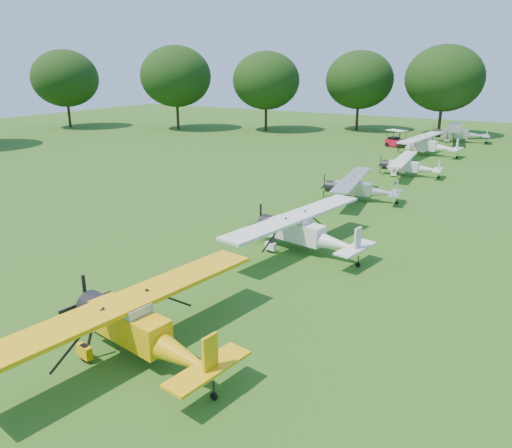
{
  "coord_description": "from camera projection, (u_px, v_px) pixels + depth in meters",
  "views": [
    {
      "loc": [
        13.04,
        -20.93,
        10.33
      ],
      "look_at": [
        -1.13,
        2.63,
        1.4
      ],
      "focal_mm": 35.0,
      "sensor_mm": 36.0,
      "label": 1
    }
  ],
  "objects": [
    {
      "name": "tree_belt",
      "position": [
        317.0,
        116.0,
        22.55
      ],
      "size": [
        137.36,
        130.27,
        14.52
      ],
      "color": "black",
      "rests_on": "ground"
    },
    {
      "name": "aircraft_2",
      "position": [
        139.0,
        325.0,
        17.85
      ],
      "size": [
        7.56,
        11.98,
        2.35
      ],
      "rotation": [
        0.0,
        0.0,
        -0.15
      ],
      "color": "#F1B20A",
      "rests_on": "ground"
    },
    {
      "name": "aircraft_4",
      "position": [
        359.0,
        187.0,
        38.78
      ],
      "size": [
        6.09,
        9.65,
        1.89
      ],
      "rotation": [
        0.0,
        0.0,
        0.16
      ],
      "color": "silver",
      "rests_on": "ground"
    },
    {
      "name": "aircraft_3",
      "position": [
        304.0,
        230.0,
        28.19
      ],
      "size": [
        7.18,
        11.36,
        2.23
      ],
      "rotation": [
        0.0,
        0.0,
        -0.17
      ],
      "color": "white",
      "rests_on": "ground"
    },
    {
      "name": "golf_cart",
      "position": [
        396.0,
        141.0,
        63.88
      ],
      "size": [
        2.83,
        2.24,
        2.12
      ],
      "rotation": [
        0.0,
        0.0,
        -0.35
      ],
      "color": "red",
      "rests_on": "ground"
    },
    {
      "name": "aircraft_7",
      "position": [
        459.0,
        132.0,
        67.33
      ],
      "size": [
        7.29,
        11.55,
        2.27
      ],
      "rotation": [
        0.0,
        0.0,
        0.17
      ],
      "color": "silver",
      "rests_on": "ground"
    },
    {
      "name": "ground",
      "position": [
        249.0,
        265.0,
        26.64
      ],
      "size": [
        160.0,
        160.0,
        0.0
      ],
      "primitive_type": "plane",
      "color": "#275415",
      "rests_on": "ground"
    },
    {
      "name": "aircraft_6",
      "position": [
        426.0,
        144.0,
        57.88
      ],
      "size": [
        7.27,
        11.57,
        2.27
      ],
      "rotation": [
        0.0,
        0.0,
        -0.1
      ],
      "color": "white",
      "rests_on": "ground"
    },
    {
      "name": "aircraft_5",
      "position": [
        408.0,
        165.0,
        47.29
      ],
      "size": [
        5.77,
        9.18,
        1.8
      ],
      "rotation": [
        0.0,
        0.0,
        0.09
      ],
      "color": "white",
      "rests_on": "ground"
    }
  ]
}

